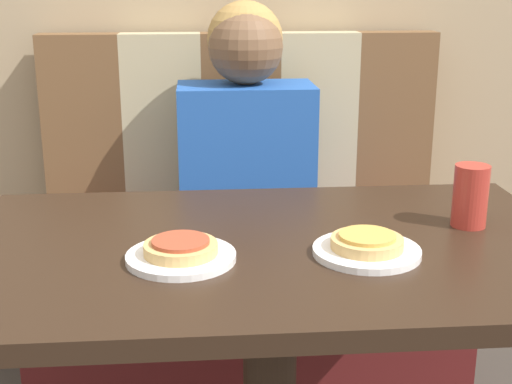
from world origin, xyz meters
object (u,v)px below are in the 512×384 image
Objects in this scene: plate_left at (181,257)px; pizza_left at (181,247)px; plate_right at (367,251)px; pizza_right at (367,242)px; person at (246,137)px; drinking_cup at (470,196)px.

pizza_left is at bearing 0.00° from plate_left.
pizza_right reaches higher than plate_right.
pizza_right is at bearing -77.46° from person.
plate_left is 0.31m from pizza_right.
plate_left is 1.49× the size of pizza_left.
plate_right is 0.31m from pizza_left.
pizza_left is 1.04× the size of drinking_cup.
plate_left is 1.49× the size of pizza_right.
plate_right is 0.02m from pizza_right.
plate_left and plate_right have the same top height.
person reaches higher than drinking_cup.
drinking_cup is at bearing 13.40° from pizza_left.
pizza_right is (0.31, 0.00, 0.00)m from pizza_left.
pizza_right is (0.16, -0.70, -0.03)m from person.
pizza_left and pizza_right have the same top height.
pizza_right is at bearing 0.00° from pizza_left.
plate_left is at bearing 0.00° from pizza_left.
person reaches higher than pizza_left.
person is 0.72m from plate_left.
drinking_cup is (0.22, 0.13, 0.04)m from pizza_right.
plate_right is at bearing 0.00° from plate_left.
plate_right is at bearing 0.00° from pizza_right.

